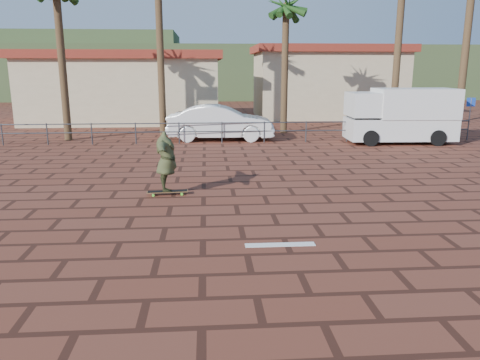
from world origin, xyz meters
name	(u,v)px	position (x,y,z in m)	size (l,w,h in m)	color
ground	(241,226)	(0.00, 0.00, 0.00)	(120.00, 120.00, 0.00)	brown
paint_stripe	(280,245)	(0.70, -1.20, 0.00)	(1.40, 0.22, 0.01)	white
guardrail	(222,129)	(0.00, 12.00, 0.68)	(24.06, 0.06, 1.00)	#47494F
palm_center	(286,10)	(3.50, 15.50, 6.36)	(2.40, 2.40, 7.75)	brown
building_west	(126,86)	(-6.00, 22.00, 2.28)	(12.60, 7.60, 4.50)	beige
building_east	(327,81)	(8.00, 24.00, 2.54)	(10.60, 6.60, 5.00)	beige
hill_front	(211,72)	(0.00, 50.00, 3.00)	(70.00, 18.00, 6.00)	#384C28
hill_back	(45,64)	(-22.00, 56.00, 4.00)	(35.00, 14.00, 8.00)	#384C28
longboard	(167,192)	(-1.83, 2.77, 0.09)	(1.14, 0.34, 0.11)	olive
skateboarder	(166,162)	(-1.83, 2.77, 0.94)	(2.04, 0.55, 1.66)	#3C4223
campervan	(401,115)	(8.37, 11.50, 1.33)	(4.96, 2.31, 2.53)	silver
car_silver	(217,118)	(-0.12, 16.00, 0.78)	(1.84, 4.57, 1.56)	#A6A9AD
car_white	(220,123)	(-0.03, 13.00, 0.85)	(1.80, 5.16, 1.70)	white
street_sign	(470,111)	(12.00, 12.00, 1.44)	(0.42, 0.06, 2.06)	gray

